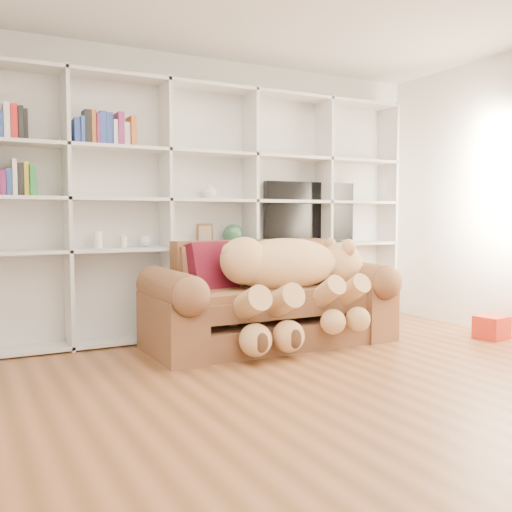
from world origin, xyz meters
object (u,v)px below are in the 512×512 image
sofa (269,305)px  gift_box (492,327)px  tv (310,213)px  teddy_bear (291,275)px

sofa → gift_box: bearing=-22.6°
sofa → tv: tv is taller
gift_box → tv: tv is taller
sofa → gift_box: 2.12m
teddy_bear → gift_box: (1.82, -0.63, -0.53)m
gift_box → tv: bearing=125.5°
tv → teddy_bear: bearing=-131.3°
sofa → teddy_bear: bearing=-56.9°
sofa → tv: bearing=37.7°
sofa → tv: 1.39m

